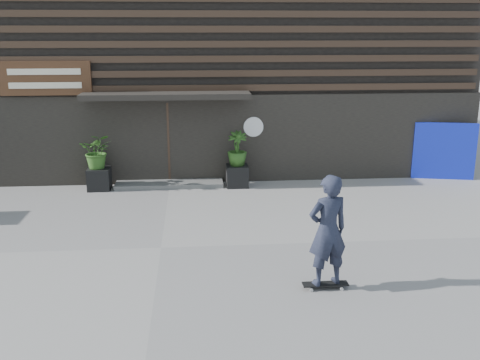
{
  "coord_description": "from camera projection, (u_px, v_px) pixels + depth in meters",
  "views": [
    {
      "loc": [
        0.71,
        -10.5,
        4.25
      ],
      "look_at": [
        1.69,
        1.03,
        1.1
      ],
      "focal_mm": 41.37,
      "sensor_mm": 36.0,
      "label": 1
    }
  ],
  "objects": [
    {
      "name": "ground",
      "position": [
        161.0,
        248.0,
        11.16
      ],
      "size": [
        80.0,
        80.0,
        0.0
      ],
      "primitive_type": "plane",
      "color": "gray",
      "rests_on": "ground"
    },
    {
      "name": "entrance_step",
      "position": [
        170.0,
        184.0,
        15.56
      ],
      "size": [
        3.0,
        0.8,
        0.12
      ],
      "primitive_type": "cube",
      "color": "#51514F",
      "rests_on": "ground"
    },
    {
      "name": "planter_pot_left",
      "position": [
        99.0,
        179.0,
        15.15
      ],
      "size": [
        0.6,
        0.6,
        0.6
      ],
      "primitive_type": "cube",
      "color": "black",
      "rests_on": "ground"
    },
    {
      "name": "bamboo_left",
      "position": [
        97.0,
        151.0,
        14.95
      ],
      "size": [
        0.86,
        0.75,
        0.96
      ],
      "primitive_type": "imported",
      "color": "#2D591E",
      "rests_on": "planter_pot_left"
    },
    {
      "name": "planter_pot_right",
      "position": [
        237.0,
        176.0,
        15.46
      ],
      "size": [
        0.6,
        0.6,
        0.6
      ],
      "primitive_type": "cube",
      "color": "black",
      "rests_on": "ground"
    },
    {
      "name": "bamboo_right",
      "position": [
        237.0,
        149.0,
        15.26
      ],
      "size": [
        0.54,
        0.54,
        0.96
      ],
      "primitive_type": "imported",
      "color": "#2D591E",
      "rests_on": "planter_pot_right"
    },
    {
      "name": "blue_tarp",
      "position": [
        444.0,
        151.0,
        16.11
      ],
      "size": [
        1.76,
        0.49,
        1.66
      ],
      "primitive_type": "cube",
      "rotation": [
        0.0,
        0.0,
        -0.21
      ],
      "color": "#0C19A8",
      "rests_on": "ground"
    },
    {
      "name": "building",
      "position": [
        171.0,
        37.0,
        19.68
      ],
      "size": [
        18.0,
        11.0,
        8.0
      ],
      "color": "black",
      "rests_on": "ground"
    },
    {
      "name": "skateboarder",
      "position": [
        328.0,
        231.0,
        9.12
      ],
      "size": [
        0.79,
        0.62,
        2.01
      ],
      "color": "black",
      "rests_on": "ground"
    }
  ]
}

